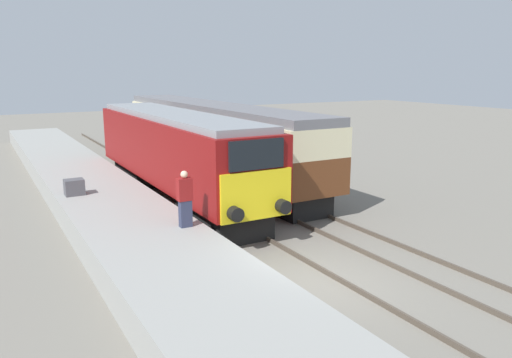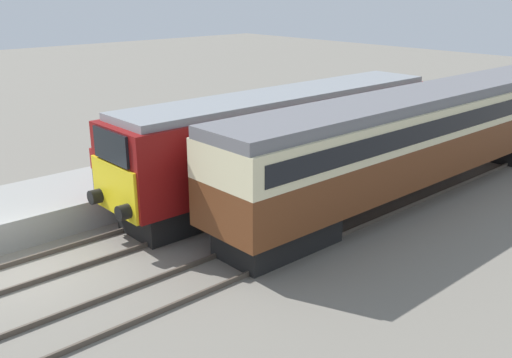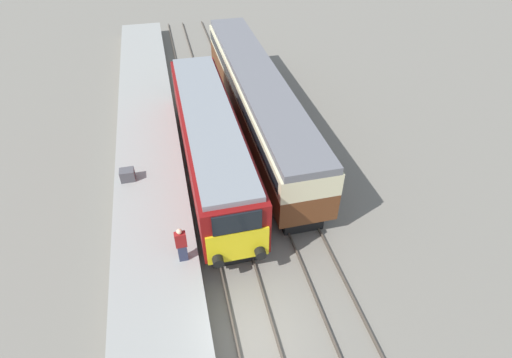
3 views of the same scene
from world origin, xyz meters
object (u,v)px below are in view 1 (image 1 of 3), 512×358
object	(u,v)px
locomotive	(175,152)
passenger_carriage	(211,132)
person_on_platform	(185,199)
luggage_crate	(74,187)

from	to	relation	value
locomotive	passenger_carriage	distance (m)	5.10
passenger_carriage	person_on_platform	size ratio (longest dim) A/B	11.20
person_on_platform	luggage_crate	xyz separation A→B (m)	(-2.20, 5.72, -0.56)
person_on_platform	locomotive	bearing A→B (deg)	71.74
locomotive	luggage_crate	xyz separation A→B (m)	(-4.34, -0.77, -0.89)
person_on_platform	luggage_crate	world-z (taller)	person_on_platform
passenger_carriage	person_on_platform	xyz separation A→B (m)	(-5.54, -10.29, -0.55)
passenger_carriage	luggage_crate	bearing A→B (deg)	-149.45
locomotive	luggage_crate	distance (m)	4.50
passenger_carriage	luggage_crate	world-z (taller)	passenger_carriage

